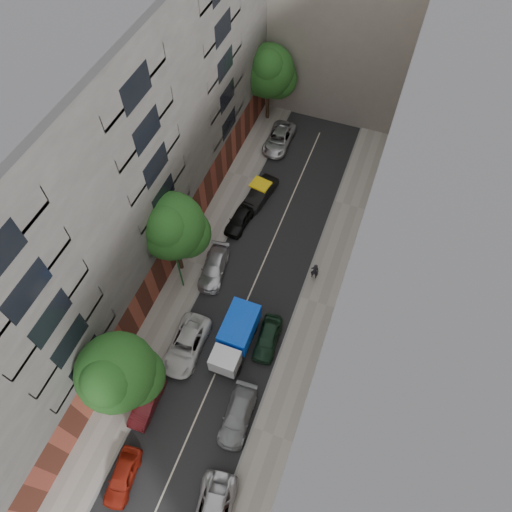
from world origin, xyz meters
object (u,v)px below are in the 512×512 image
at_px(car_left_1, 147,402).
at_px(car_left_2, 186,345).
at_px(car_left_4, 240,219).
at_px(tree_mid, 172,229).
at_px(car_right_2, 268,338).
at_px(tree_far, 269,73).
at_px(tarp_truck, 236,337).
at_px(car_right_1, 238,416).
at_px(car_left_0, 122,477).
at_px(car_left_3, 214,268).
at_px(tree_near, 118,375).
at_px(car_left_5, 260,193).
at_px(pedestrian, 315,271).
at_px(lamp_post, 177,261).
at_px(car_left_6, 279,139).

bearing_deg(car_left_1, car_left_2, 78.09).
distance_m(car_left_4, tree_mid, 8.60).
xyz_separation_m(car_right_2, tree_mid, (-9.10, 3.68, 5.10)).
relative_size(car_left_2, tree_far, 0.62).
xyz_separation_m(tarp_truck, car_right_1, (2.20, -5.13, -0.73)).
xyz_separation_m(car_left_0, tree_far, (-3.15, 36.89, 5.04)).
bearing_deg(car_left_3, tree_near, -102.73).
distance_m(tarp_truck, tree_mid, 9.46).
xyz_separation_m(car_left_5, tree_mid, (-3.50, -9.92, 5.05)).
xyz_separation_m(tarp_truck, car_left_3, (-4.20, 5.47, -0.71)).
xyz_separation_m(car_left_0, car_left_5, (0.00, 26.00, 0.09)).
bearing_deg(pedestrian, tree_mid, 12.03).
relative_size(car_left_4, tree_mid, 0.46).
height_order(car_left_4, pedestrian, pedestrian).
bearing_deg(car_left_0, car_right_2, 58.60).
distance_m(car_left_4, car_left_5, 3.67).
distance_m(car_left_2, car_right_1, 6.59).
relative_size(car_left_3, tree_near, 0.57).
relative_size(car_left_1, tree_near, 0.47).
distance_m(car_right_2, pedestrian, 7.04).
bearing_deg(car_left_0, tree_far, 87.78).
distance_m(car_left_5, car_right_1, 20.58).
xyz_separation_m(tree_near, lamp_post, (-0.97, 9.84, -1.63)).
bearing_deg(car_right_1, car_left_6, 99.63).
distance_m(car_left_1, tree_far, 32.56).
bearing_deg(tree_mid, lamp_post, -60.20).
bearing_deg(car_left_4, pedestrian, -16.68).
height_order(car_left_5, tree_far, tree_far).
bearing_deg(car_left_2, tree_mid, 116.73).
bearing_deg(car_right_2, car_left_3, 141.47).
bearing_deg(tree_mid, pedestrian, 16.18).
relative_size(car_left_5, tree_far, 0.53).
bearing_deg(tree_far, car_left_2, -83.40).
bearing_deg(car_left_5, car_left_3, -85.23).
height_order(car_right_2, tree_mid, tree_mid).
relative_size(car_left_6, lamp_post, 0.86).
distance_m(tarp_truck, car_left_6, 22.66).
xyz_separation_m(car_left_0, tree_mid, (-3.50, 16.08, 5.13)).
bearing_deg(car_left_5, car_right_2, -57.88).
relative_size(tarp_truck, car_left_0, 1.44).
height_order(car_left_2, car_left_5, car_left_5).
distance_m(car_left_5, car_right_2, 14.71).
bearing_deg(car_left_4, car_left_0, -83.20).
bearing_deg(tree_far, car_left_6, -53.80).
bearing_deg(tree_near, car_left_0, -70.39).
bearing_deg(car_right_2, lamp_post, 160.92).
bearing_deg(car_left_2, lamp_post, 116.40).
height_order(car_left_5, car_left_6, car_left_5).
xyz_separation_m(tree_near, tree_far, (-1.45, 32.11, 0.12)).
relative_size(car_left_1, car_left_2, 0.73).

